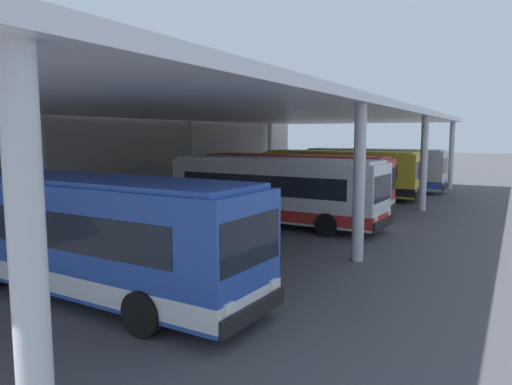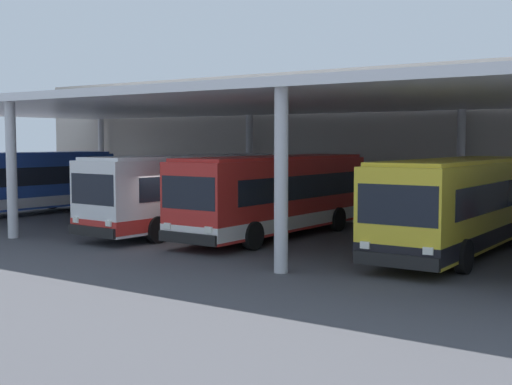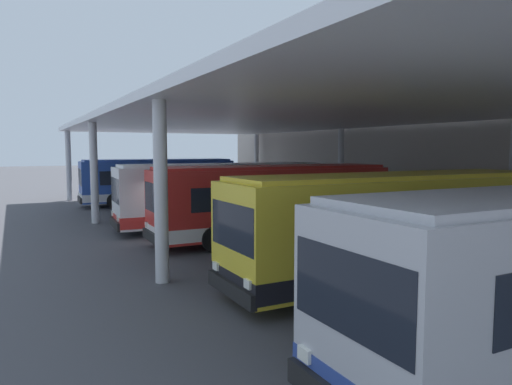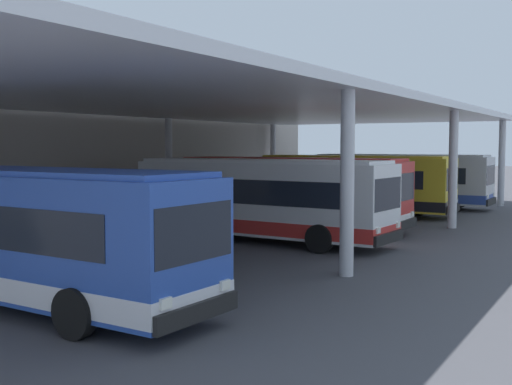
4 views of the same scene
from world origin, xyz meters
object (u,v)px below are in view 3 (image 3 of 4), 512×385
bus_nearest_bay (159,181)px  bus_far_bay (396,226)px  bus_second_bay (225,194)px  bus_middle_bay (274,201)px

bus_nearest_bay → bus_far_bay: (22.34, 0.64, 0.00)m
bus_second_bay → bus_far_bay: size_ratio=1.01×
bus_middle_bay → bus_nearest_bay: bearing=-177.2°
bus_far_bay → bus_middle_bay: bearing=179.2°
bus_nearest_bay → bus_second_bay: bearing=0.5°
bus_far_bay → bus_nearest_bay: bearing=-178.4°
bus_second_bay → bus_middle_bay: size_ratio=1.01×
bus_nearest_bay → bus_far_bay: 22.35m
bus_nearest_bay → bus_second_bay: 11.36m
bus_nearest_bay → bus_second_bay: size_ratio=1.00×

